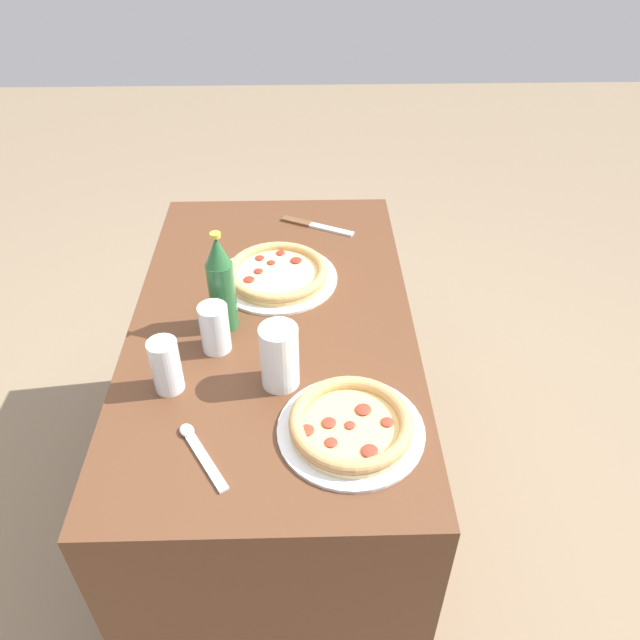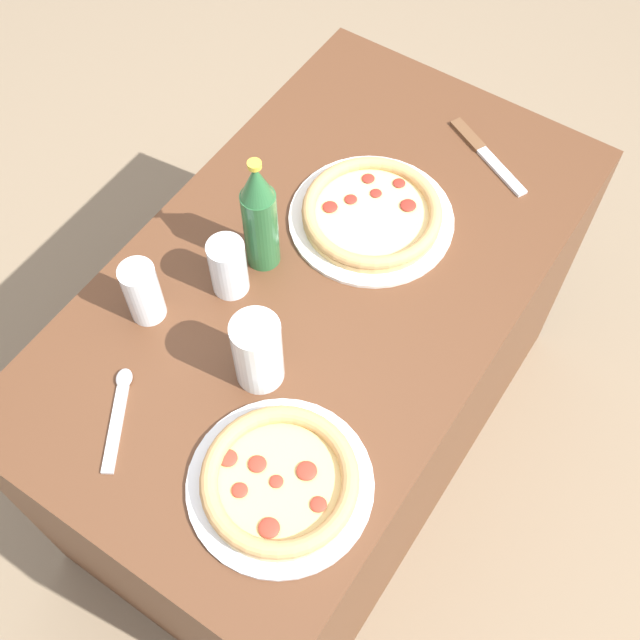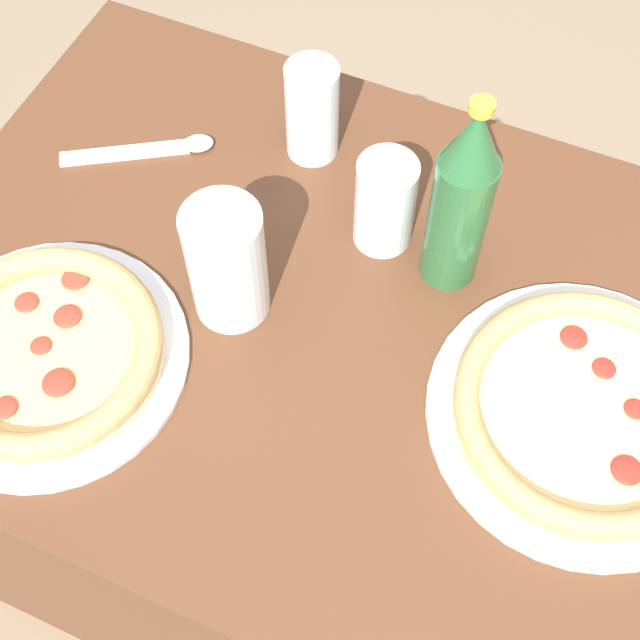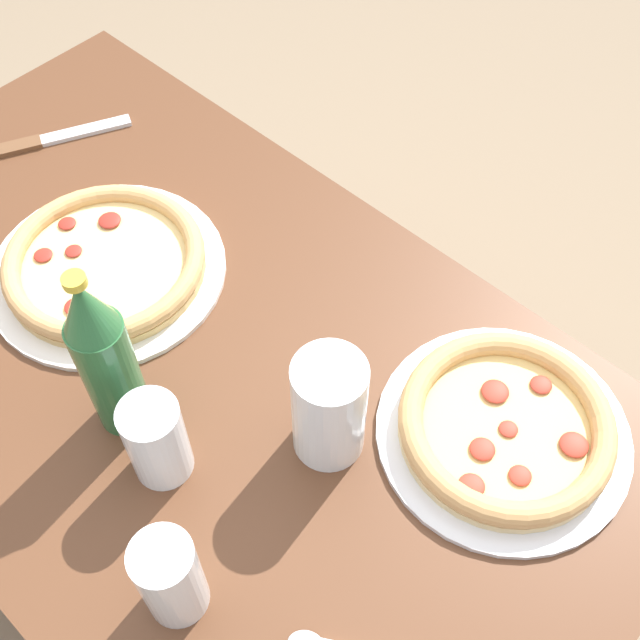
{
  "view_description": "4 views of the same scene",
  "coord_description": "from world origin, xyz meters",
  "px_view_note": "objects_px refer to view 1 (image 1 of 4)",
  "views": [
    {
      "loc": [
        -1.2,
        -0.09,
        1.72
      ],
      "look_at": [
        -0.11,
        -0.12,
        0.84
      ],
      "focal_mm": 35.0,
      "sensor_mm": 36.0,
      "label": 1
    },
    {
      "loc": [
        -0.7,
        -0.47,
        1.98
      ],
      "look_at": [
        -0.12,
        -0.08,
        0.83
      ],
      "focal_mm": 45.0,
      "sensor_mm": 36.0,
      "label": 2
    },
    {
      "loc": [
        0.07,
        -0.46,
        1.59
      ],
      "look_at": [
        -0.11,
        -0.06,
        0.85
      ],
      "focal_mm": 50.0,
      "sensor_mm": 36.0,
      "label": 3
    },
    {
      "loc": [
        -0.51,
        0.3,
        1.6
      ],
      "look_at": [
        -0.12,
        -0.13,
        0.79
      ],
      "focal_mm": 45.0,
      "sensor_mm": 36.0,
      "label": 4
    }
  ],
  "objects_px": {
    "glass_mango_juice": "(280,358)",
    "glass_orange_juice": "(167,368)",
    "pizza_pepperoni": "(351,425)",
    "pizza_margherita": "(277,273)",
    "spoon": "(198,448)",
    "knife": "(314,225)",
    "beer_bottle": "(221,284)",
    "glass_cola": "(215,329)"
  },
  "relations": [
    {
      "from": "glass_mango_juice",
      "to": "glass_orange_juice",
      "type": "distance_m",
      "value": 0.24
    },
    {
      "from": "pizza_pepperoni",
      "to": "glass_mango_juice",
      "type": "bearing_deg",
      "value": 44.67
    },
    {
      "from": "pizza_margherita",
      "to": "spoon",
      "type": "bearing_deg",
      "value": 166.27
    },
    {
      "from": "pizza_margherita",
      "to": "knife",
      "type": "distance_m",
      "value": 0.29
    },
    {
      "from": "glass_orange_juice",
      "to": "beer_bottle",
      "type": "relative_size",
      "value": 0.49
    },
    {
      "from": "pizza_pepperoni",
      "to": "glass_cola",
      "type": "height_order",
      "value": "glass_cola"
    },
    {
      "from": "pizza_margherita",
      "to": "pizza_pepperoni",
      "type": "bearing_deg",
      "value": -163.17
    },
    {
      "from": "pizza_pepperoni",
      "to": "pizza_margherita",
      "type": "bearing_deg",
      "value": 16.83
    },
    {
      "from": "glass_cola",
      "to": "glass_orange_juice",
      "type": "bearing_deg",
      "value": 145.01
    },
    {
      "from": "pizza_pepperoni",
      "to": "pizza_margherita",
      "type": "height_order",
      "value": "pizza_pepperoni"
    },
    {
      "from": "glass_cola",
      "to": "spoon",
      "type": "distance_m",
      "value": 0.31
    },
    {
      "from": "knife",
      "to": "glass_mango_juice",
      "type": "bearing_deg",
      "value": 172.77
    },
    {
      "from": "pizza_pepperoni",
      "to": "glass_cola",
      "type": "bearing_deg",
      "value": 48.32
    },
    {
      "from": "glass_cola",
      "to": "pizza_margherita",
      "type": "bearing_deg",
      "value": -25.96
    },
    {
      "from": "pizza_margherita",
      "to": "glass_orange_juice",
      "type": "xyz_separation_m",
      "value": [
        -0.4,
        0.22,
        0.04
      ]
    },
    {
      "from": "glass_cola",
      "to": "glass_mango_juice",
      "type": "bearing_deg",
      "value": -127.76
    },
    {
      "from": "spoon",
      "to": "pizza_margherita",
      "type": "bearing_deg",
      "value": -13.73
    },
    {
      "from": "glass_mango_juice",
      "to": "spoon",
      "type": "bearing_deg",
      "value": 139.34
    },
    {
      "from": "beer_bottle",
      "to": "pizza_margherita",
      "type": "bearing_deg",
      "value": -32.52
    },
    {
      "from": "glass_orange_juice",
      "to": "beer_bottle",
      "type": "bearing_deg",
      "value": -25.67
    },
    {
      "from": "beer_bottle",
      "to": "glass_orange_juice",
      "type": "bearing_deg",
      "value": 154.33
    },
    {
      "from": "glass_orange_juice",
      "to": "pizza_margherita",
      "type": "bearing_deg",
      "value": -29.01
    },
    {
      "from": "glass_orange_juice",
      "to": "beer_bottle",
      "type": "height_order",
      "value": "beer_bottle"
    },
    {
      "from": "pizza_pepperoni",
      "to": "glass_mango_juice",
      "type": "distance_m",
      "value": 0.21
    },
    {
      "from": "glass_mango_juice",
      "to": "beer_bottle",
      "type": "bearing_deg",
      "value": 34.48
    },
    {
      "from": "pizza_margherita",
      "to": "glass_cola",
      "type": "relative_size",
      "value": 2.67
    },
    {
      "from": "pizza_margherita",
      "to": "beer_bottle",
      "type": "relative_size",
      "value": 1.23
    },
    {
      "from": "knife",
      "to": "spoon",
      "type": "bearing_deg",
      "value": 164.05
    },
    {
      "from": "glass_orange_juice",
      "to": "glass_cola",
      "type": "bearing_deg",
      "value": -34.99
    },
    {
      "from": "pizza_pepperoni",
      "to": "pizza_margherita",
      "type": "distance_m",
      "value": 0.56
    },
    {
      "from": "pizza_pepperoni",
      "to": "spoon",
      "type": "relative_size",
      "value": 1.73
    },
    {
      "from": "glass_mango_juice",
      "to": "beer_bottle",
      "type": "relative_size",
      "value": 0.58
    },
    {
      "from": "pizza_pepperoni",
      "to": "glass_orange_juice",
      "type": "relative_size",
      "value": 2.33
    },
    {
      "from": "glass_cola",
      "to": "knife",
      "type": "distance_m",
      "value": 0.6
    },
    {
      "from": "spoon",
      "to": "glass_mango_juice",
      "type": "bearing_deg",
      "value": -40.66
    },
    {
      "from": "knife",
      "to": "spoon",
      "type": "xyz_separation_m",
      "value": [
        -0.85,
        0.24,
        0.0
      ]
    },
    {
      "from": "pizza_pepperoni",
      "to": "glass_orange_juice",
      "type": "distance_m",
      "value": 0.41
    },
    {
      "from": "glass_orange_juice",
      "to": "beer_bottle",
      "type": "distance_m",
      "value": 0.24
    },
    {
      "from": "glass_orange_juice",
      "to": "spoon",
      "type": "bearing_deg",
      "value": -154.83
    },
    {
      "from": "glass_cola",
      "to": "spoon",
      "type": "relative_size",
      "value": 0.69
    },
    {
      "from": "glass_cola",
      "to": "pizza_pepperoni",
      "type": "bearing_deg",
      "value": -131.68
    },
    {
      "from": "glass_orange_juice",
      "to": "beer_bottle",
      "type": "xyz_separation_m",
      "value": [
        0.21,
        -0.1,
        0.07
      ]
    }
  ]
}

